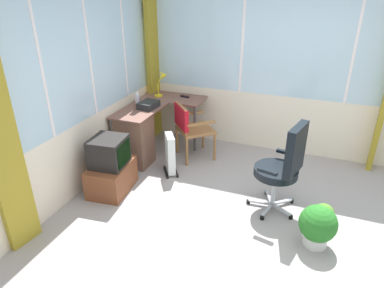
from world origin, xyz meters
TOP-DOWN VIEW (x-y plane):
  - ground at (0.00, 0.00)m, footprint 4.99×5.54m
  - north_window_panel at (0.00, 2.30)m, footprint 3.99×0.07m
  - east_window_panel at (2.03, -0.00)m, footprint 0.07×4.54m
  - curtain_corner at (1.90, 2.17)m, footprint 0.34×0.10m
  - desk at (0.88, 1.97)m, footprint 1.41×0.99m
  - desk_lamp at (1.76, 1.96)m, footprint 0.23×0.20m
  - tv_remote at (1.78, 1.59)m, footprint 0.08×0.16m
  - spray_bottle at (1.20, 2.12)m, footprint 0.06×0.06m
  - paper_tray at (1.13, 1.90)m, footprint 0.32×0.26m
  - wooden_armchair at (1.24, 1.32)m, footprint 0.68×0.68m
  - office_chair at (0.38, -0.16)m, footprint 0.63×0.58m
  - tv_on_stand at (0.06, 1.90)m, footprint 0.68×0.51m
  - space_heater at (0.74, 1.40)m, footprint 0.36×0.31m
  - potted_plant at (-0.07, -0.60)m, footprint 0.38×0.38m

SIDE VIEW (x-z plane):
  - ground at x=0.00m, z-range -0.06..0.00m
  - potted_plant at x=-0.07m, z-range 0.03..0.48m
  - space_heater at x=0.74m, z-range 0.00..0.58m
  - tv_on_stand at x=0.06m, z-range -0.04..0.69m
  - desk at x=0.88m, z-range 0.04..0.80m
  - wooden_armchair at x=1.24m, z-range 0.12..0.97m
  - office_chair at x=0.38m, z-range 0.07..1.17m
  - tv_remote at x=1.78m, z-range 0.76..0.79m
  - paper_tray at x=1.13m, z-range 0.76..0.85m
  - spray_bottle at x=1.20m, z-range 0.76..0.98m
  - desk_lamp at x=1.76m, z-range 0.82..1.21m
  - curtain_corner at x=1.90m, z-range 0.00..2.44m
  - east_window_panel at x=2.03m, z-range 0.00..2.54m
  - north_window_panel at x=0.00m, z-range 0.00..2.54m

